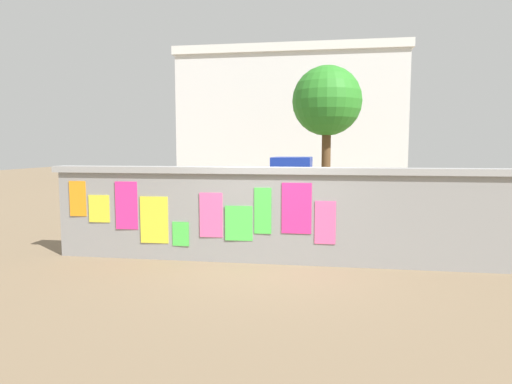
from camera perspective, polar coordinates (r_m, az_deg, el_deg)
name	(u,v)px	position (r m, az deg, el deg)	size (l,w,h in m)	color
ground	(297,207)	(16.24, 5.32, -1.88)	(60.00, 60.00, 0.00)	#7A664C
poster_wall	(270,214)	(8.22, 1.78, -2.84)	(8.51, 0.42, 1.78)	gray
auto_rickshaw_truck	(261,187)	(14.19, 0.66, 0.70)	(3.63, 1.58, 1.85)	black
motorcycle	(272,215)	(11.05, 2.01, -3.01)	(1.88, 0.65, 0.87)	black
bicycle_near	(365,227)	(10.33, 13.86, -4.35)	(1.67, 0.55, 0.95)	black
bicycle_far	(358,208)	(13.54, 12.96, -1.97)	(1.71, 0.44, 0.95)	black
person_walking	(171,191)	(12.06, -10.84, 0.12)	(0.48, 0.48, 1.62)	#BF6626
tree_roadside	(327,102)	(18.85, 9.12, 11.39)	(2.87, 2.87, 5.51)	brown
building_background	(292,117)	(29.28, 4.61, 9.58)	(14.04, 6.03, 8.23)	silver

